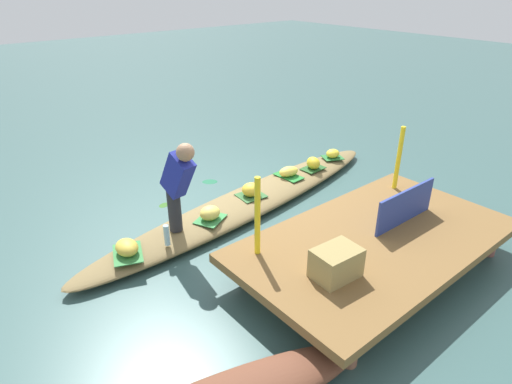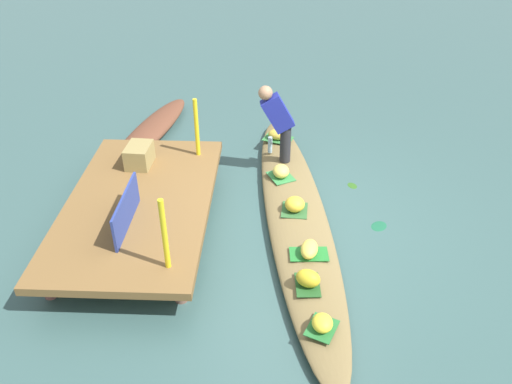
{
  "view_description": "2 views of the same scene",
  "coord_description": "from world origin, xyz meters",
  "px_view_note": "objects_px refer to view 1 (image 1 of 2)",
  "views": [
    {
      "loc": [
        3.42,
        4.29,
        2.99
      ],
      "look_at": [
        0.29,
        0.51,
        0.54
      ],
      "focal_mm": 30.68,
      "sensor_mm": 36.0,
      "label": 1
    },
    {
      "loc": [
        -5.49,
        0.3,
        4.13
      ],
      "look_at": [
        0.21,
        0.54,
        0.32
      ],
      "focal_mm": 36.54,
      "sensor_mm": 36.0,
      "label": 2
    }
  ],
  "objects_px": {
    "water_bottle": "(167,235)",
    "banana_bunch_4": "(127,247)",
    "vendor_boat": "(249,202)",
    "banana_bunch_5": "(210,213)",
    "banana_bunch_1": "(251,190)",
    "banana_bunch_2": "(333,153)",
    "banana_bunch_3": "(289,171)",
    "vendor_person": "(178,182)",
    "market_banner": "(405,206)",
    "banana_bunch_0": "(313,163)",
    "produce_crate": "(336,263)"
  },
  "relations": [
    {
      "from": "banana_bunch_3",
      "to": "banana_bunch_4",
      "type": "height_order",
      "value": "banana_bunch_4"
    },
    {
      "from": "vendor_person",
      "to": "vendor_boat",
      "type": "bearing_deg",
      "value": -168.0
    },
    {
      "from": "vendor_boat",
      "to": "water_bottle",
      "type": "xyz_separation_m",
      "value": [
        1.5,
        0.37,
        0.22
      ]
    },
    {
      "from": "banana_bunch_1",
      "to": "banana_bunch_3",
      "type": "distance_m",
      "value": 0.88
    },
    {
      "from": "banana_bunch_3",
      "to": "vendor_person",
      "type": "xyz_separation_m",
      "value": [
        2.12,
        0.39,
        0.6
      ]
    },
    {
      "from": "banana_bunch_5",
      "to": "produce_crate",
      "type": "distance_m",
      "value": 1.99
    },
    {
      "from": "vendor_person",
      "to": "market_banner",
      "type": "distance_m",
      "value": 2.61
    },
    {
      "from": "banana_bunch_1",
      "to": "water_bottle",
      "type": "relative_size",
      "value": 1.01
    },
    {
      "from": "vendor_person",
      "to": "banana_bunch_0",
      "type": "bearing_deg",
      "value": -172.43
    },
    {
      "from": "produce_crate",
      "to": "banana_bunch_5",
      "type": "bearing_deg",
      "value": -86.9
    },
    {
      "from": "banana_bunch_1",
      "to": "banana_bunch_2",
      "type": "bearing_deg",
      "value": -173.43
    },
    {
      "from": "water_bottle",
      "to": "banana_bunch_4",
      "type": "bearing_deg",
      "value": -15.47
    },
    {
      "from": "vendor_boat",
      "to": "banana_bunch_5",
      "type": "distance_m",
      "value": 0.85
    },
    {
      "from": "vendor_boat",
      "to": "market_banner",
      "type": "bearing_deg",
      "value": 102.33
    },
    {
      "from": "banana_bunch_4",
      "to": "vendor_person",
      "type": "relative_size",
      "value": 0.27
    },
    {
      "from": "water_bottle",
      "to": "market_banner",
      "type": "distance_m",
      "value": 2.75
    },
    {
      "from": "banana_bunch_5",
      "to": "water_bottle",
      "type": "relative_size",
      "value": 1.05
    },
    {
      "from": "water_bottle",
      "to": "produce_crate",
      "type": "relative_size",
      "value": 0.58
    },
    {
      "from": "banana_bunch_1",
      "to": "banana_bunch_2",
      "type": "height_order",
      "value": "banana_bunch_1"
    },
    {
      "from": "banana_bunch_1",
      "to": "market_banner",
      "type": "relative_size",
      "value": 0.26
    },
    {
      "from": "banana_bunch_3",
      "to": "market_banner",
      "type": "bearing_deg",
      "value": 84.81
    },
    {
      "from": "banana_bunch_2",
      "to": "banana_bunch_5",
      "type": "bearing_deg",
      "value": 8.29
    },
    {
      "from": "vendor_boat",
      "to": "banana_bunch_5",
      "type": "xyz_separation_m",
      "value": [
        0.8,
        0.21,
        0.19
      ]
    },
    {
      "from": "produce_crate",
      "to": "banana_bunch_4",
      "type": "bearing_deg",
      "value": -56.94
    },
    {
      "from": "banana_bunch_5",
      "to": "water_bottle",
      "type": "distance_m",
      "value": 0.73
    },
    {
      "from": "banana_bunch_3",
      "to": "vendor_person",
      "type": "height_order",
      "value": "vendor_person"
    },
    {
      "from": "banana_bunch_1",
      "to": "vendor_person",
      "type": "xyz_separation_m",
      "value": [
        1.26,
        0.24,
        0.59
      ]
    },
    {
      "from": "banana_bunch_3",
      "to": "produce_crate",
      "type": "relative_size",
      "value": 0.72
    },
    {
      "from": "vendor_boat",
      "to": "market_banner",
      "type": "xyz_separation_m",
      "value": [
        -0.69,
        2.0,
        0.52
      ]
    },
    {
      "from": "banana_bunch_0",
      "to": "banana_bunch_1",
      "type": "height_order",
      "value": "same"
    },
    {
      "from": "banana_bunch_0",
      "to": "banana_bunch_2",
      "type": "height_order",
      "value": "banana_bunch_0"
    },
    {
      "from": "banana_bunch_1",
      "to": "water_bottle",
      "type": "height_order",
      "value": "water_bottle"
    },
    {
      "from": "banana_bunch_1",
      "to": "banana_bunch_2",
      "type": "relative_size",
      "value": 1.1
    },
    {
      "from": "banana_bunch_1",
      "to": "banana_bunch_3",
      "type": "xyz_separation_m",
      "value": [
        -0.86,
        -0.15,
        -0.02
      ]
    },
    {
      "from": "banana_bunch_3",
      "to": "banana_bunch_5",
      "type": "bearing_deg",
      "value": 11.0
    },
    {
      "from": "water_bottle",
      "to": "vendor_person",
      "type": "bearing_deg",
      "value": -157.47
    },
    {
      "from": "banana_bunch_0",
      "to": "water_bottle",
      "type": "xyz_separation_m",
      "value": [
        2.89,
        0.46,
        0.03
      ]
    },
    {
      "from": "banana_bunch_1",
      "to": "banana_bunch_2",
      "type": "distance_m",
      "value": 1.98
    },
    {
      "from": "banana_bunch_5",
      "to": "produce_crate",
      "type": "xyz_separation_m",
      "value": [
        -0.11,
        1.97,
        0.27
      ]
    },
    {
      "from": "market_banner",
      "to": "banana_bunch_1",
      "type": "bearing_deg",
      "value": -70.54
    },
    {
      "from": "water_bottle",
      "to": "produce_crate",
      "type": "height_order",
      "value": "produce_crate"
    },
    {
      "from": "banana_bunch_1",
      "to": "banana_bunch_4",
      "type": "relative_size",
      "value": 0.81
    },
    {
      "from": "banana_bunch_3",
      "to": "vendor_person",
      "type": "bearing_deg",
      "value": 10.28
    },
    {
      "from": "banana_bunch_0",
      "to": "vendor_person",
      "type": "relative_size",
      "value": 0.22
    },
    {
      "from": "vendor_boat",
      "to": "banana_bunch_3",
      "type": "xyz_separation_m",
      "value": [
        -0.88,
        -0.12,
        0.18
      ]
    },
    {
      "from": "banana_bunch_1",
      "to": "banana_bunch_5",
      "type": "xyz_separation_m",
      "value": [
        0.81,
        0.18,
        -0.01
      ]
    },
    {
      "from": "banana_bunch_5",
      "to": "water_bottle",
      "type": "bearing_deg",
      "value": 13.31
    },
    {
      "from": "vendor_boat",
      "to": "water_bottle",
      "type": "relative_size",
      "value": 21.34
    },
    {
      "from": "banana_bunch_5",
      "to": "market_banner",
      "type": "height_order",
      "value": "market_banner"
    },
    {
      "from": "banana_bunch_3",
      "to": "market_banner",
      "type": "height_order",
      "value": "market_banner"
    }
  ]
}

